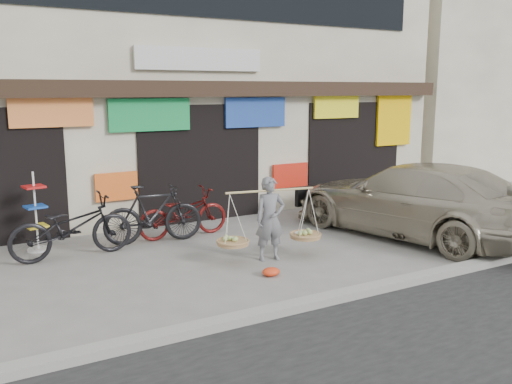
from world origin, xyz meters
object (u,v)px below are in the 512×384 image
suv (412,199)px  display_rack (36,219)px  bike_2 (183,213)px  bike_1 (153,214)px  bike_0 (72,227)px  street_vendor (270,222)px

suv → display_rack: size_ratio=3.72×
bike_2 → display_rack: (-2.80, 0.43, 0.11)m
bike_1 → bike_2: (0.69, 0.13, -0.09)m
bike_0 → bike_1: 1.63m
bike_0 → bike_2: 2.33m
bike_2 → display_rack: display_rack is taller
bike_0 → suv: 6.81m
bike_1 → bike_2: 0.70m
bike_0 → suv: size_ratio=0.39×
bike_1 → bike_2: bike_1 is taller
bike_1 → suv: 5.35m
bike_2 → display_rack: bearing=80.7°
street_vendor → bike_2: (-0.79, 2.22, -0.18)m
bike_2 → bike_1: bearing=100.5°
street_vendor → suv: size_ratio=0.34×
street_vendor → bike_2: street_vendor is taller
street_vendor → bike_1: size_ratio=0.98×
bike_0 → bike_2: bike_0 is taller
suv → display_rack: (-7.05, 2.64, -0.16)m
bike_0 → display_rack: (-0.50, 0.78, 0.04)m
bike_1 → display_rack: (-2.11, 0.56, 0.02)m
street_vendor → display_rack: bearing=153.7°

